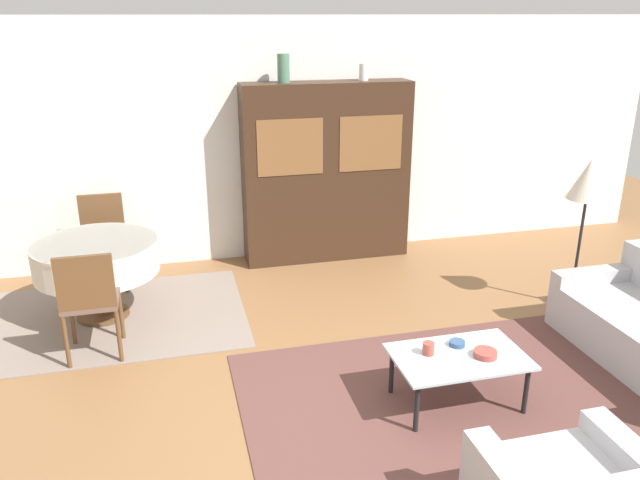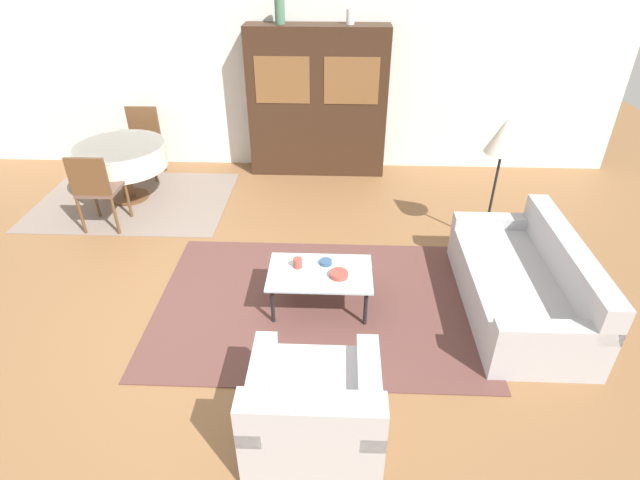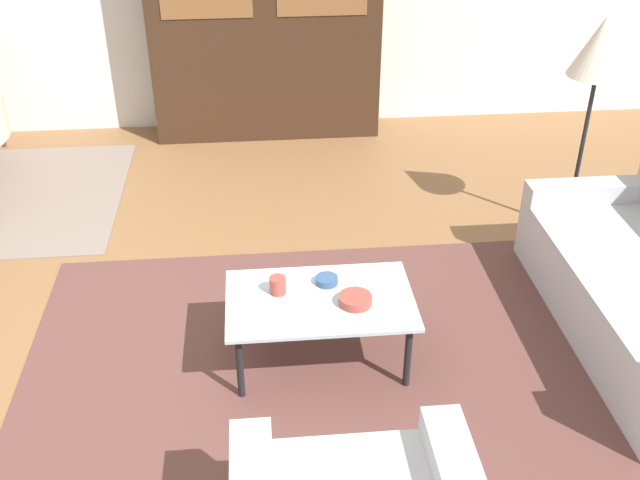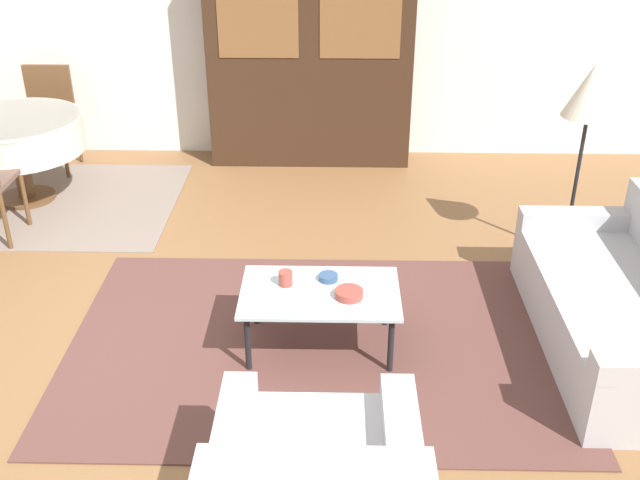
{
  "view_description": "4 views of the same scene",
  "coord_description": "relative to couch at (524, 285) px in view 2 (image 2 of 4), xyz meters",
  "views": [
    {
      "loc": [
        -1.0,
        -3.29,
        2.71
      ],
      "look_at": [
        0.2,
        1.4,
        0.95
      ],
      "focal_mm": 35.0,
      "sensor_mm": 36.0,
      "label": 1
    },
    {
      "loc": [
        1.09,
        -3.43,
        3.09
      ],
      "look_at": [
        0.94,
        0.26,
        0.75
      ],
      "focal_mm": 28.0,
      "sensor_mm": 36.0,
      "label": 2
    },
    {
      "loc": [
        0.65,
        -2.81,
        2.62
      ],
      "look_at": [
        0.94,
        0.26,
        0.75
      ],
      "focal_mm": 42.0,
      "sensor_mm": 36.0,
      "label": 3
    },
    {
      "loc": [
        1.02,
        -3.54,
        2.77
      ],
      "look_at": [
        0.94,
        0.26,
        0.75
      ],
      "focal_mm": 42.0,
      "sensor_mm": 36.0,
      "label": 4
    }
  ],
  "objects": [
    {
      "name": "cup",
      "position": [
        -2.1,
        0.02,
        0.18
      ],
      "size": [
        0.09,
        0.09,
        0.09
      ],
      "color": "#9E4238",
      "rests_on": "coffee_table"
    },
    {
      "name": "ground_plane",
      "position": [
        -2.83,
        -0.31,
        -0.27
      ],
      "size": [
        14.0,
        14.0,
        0.0
      ],
      "primitive_type": "plane",
      "color": "brown"
    },
    {
      "name": "wall_back",
      "position": [
        -2.83,
        3.32,
        1.08
      ],
      "size": [
        10.0,
        0.06,
        2.7
      ],
      "color": "white",
      "rests_on": "ground_plane"
    },
    {
      "name": "floor_lamp",
      "position": [
        -0.06,
        1.18,
        0.96
      ],
      "size": [
        0.37,
        0.37,
        1.47
      ],
      "color": "black",
      "rests_on": "ground_plane"
    },
    {
      "name": "bowl",
      "position": [
        -1.72,
        -0.11,
        0.16
      ],
      "size": [
        0.17,
        0.17,
        0.05
      ],
      "color": "#9E4238",
      "rests_on": "coffee_table"
    },
    {
      "name": "dining_chair_far",
      "position": [
        -4.51,
        2.85,
        0.29
      ],
      "size": [
        0.44,
        0.44,
        0.95
      ],
      "rotation": [
        0.0,
        0.0,
        3.14
      ],
      "color": "brown",
      "rests_on": "dining_rug"
    },
    {
      "name": "area_rug",
      "position": [
        -1.91,
        -0.02,
        -0.26
      ],
      "size": [
        3.08,
        2.11,
        0.01
      ],
      "color": "brown",
      "rests_on": "ground_plane"
    },
    {
      "name": "vase_short",
      "position": [
        -1.63,
        3.07,
        1.84
      ],
      "size": [
        0.1,
        0.1,
        0.18
      ],
      "color": "white",
      "rests_on": "display_cabinet"
    },
    {
      "name": "display_cabinet",
      "position": [
        -2.05,
        3.07,
        0.74
      ],
      "size": [
        1.89,
        0.4,
        2.02
      ],
      "color": "#382316",
      "rests_on": "ground_plane"
    },
    {
      "name": "vase_tall",
      "position": [
        -2.52,
        3.07,
        1.9
      ],
      "size": [
        0.13,
        0.13,
        0.3
      ],
      "color": "#4C7A60",
      "rests_on": "display_cabinet"
    },
    {
      "name": "coffee_table",
      "position": [
        -1.89,
        -0.05,
        0.1
      ],
      "size": [
        0.95,
        0.6,
        0.39
      ],
      "color": "black",
      "rests_on": "area_rug"
    },
    {
      "name": "armchair",
      "position": [
        -1.88,
        -1.48,
        0.0
      ],
      "size": [
        0.91,
        0.9,
        0.72
      ],
      "color": "#B2B2B7",
      "rests_on": "ground_plane"
    },
    {
      "name": "dining_chair_near",
      "position": [
        -4.51,
        1.29,
        0.29
      ],
      "size": [
        0.44,
        0.44,
        0.95
      ],
      "color": "brown",
      "rests_on": "dining_rug"
    },
    {
      "name": "bowl_small",
      "position": [
        -1.84,
        0.08,
        0.15
      ],
      "size": [
        0.12,
        0.12,
        0.04
      ],
      "color": "#33517A",
      "rests_on": "coffee_table"
    },
    {
      "name": "couch",
      "position": [
        0.0,
        0.0,
        0.0
      ],
      "size": [
        0.93,
        1.84,
        0.75
      ],
      "rotation": [
        0.0,
        0.0,
        1.57
      ],
      "color": "#B2B2B7",
      "rests_on": "ground_plane"
    },
    {
      "name": "dining_table",
      "position": [
        -4.51,
        2.07,
        0.33
      ],
      "size": [
        1.13,
        1.13,
        0.74
      ],
      "color": "brown",
      "rests_on": "dining_rug"
    },
    {
      "name": "dining_rug",
      "position": [
        -4.43,
        2.0,
        -0.26
      ],
      "size": [
        2.47,
        1.75,
        0.01
      ],
      "color": "gray",
      "rests_on": "ground_plane"
    }
  ]
}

